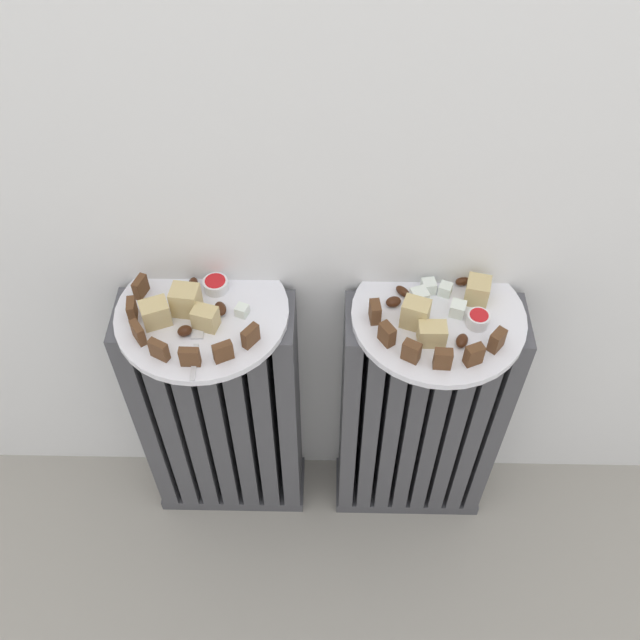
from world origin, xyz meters
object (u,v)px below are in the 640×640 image
Objects in this scene: plate_left at (202,313)px; jam_bowl_left at (216,284)px; radiator_left at (222,416)px; radiator_right at (418,419)px; fork at (196,349)px; plate_right at (438,316)px; jam_bowl_right at (478,319)px.

jam_bowl_left is (0.02, 0.05, 0.02)m from plate_left.
radiator_left and radiator_right have the same top height.
radiator_left is 0.39m from radiator_right.
plate_right is at bearing 11.97° from fork.
plate_left reaches higher than radiator_left.
jam_bowl_left is 0.44m from jam_bowl_right.
fork is at bearing -168.03° from plate_right.
jam_bowl_left is 0.41× the size of fork.
fork reaches higher than radiator_right.
jam_bowl_left reaches higher than radiator_right.
plate_right is 2.77× the size of fork.
jam_bowl_left is at bearing 82.39° from fork.
jam_bowl_right reaches higher than jam_bowl_left.
fork is (-0.45, -0.06, -0.01)m from jam_bowl_right.
plate_left is at bearing 90.79° from fork.
plate_left and plate_right have the same top height.
jam_bowl_right is at bearing -2.72° from radiator_left.
fork is at bearing -89.21° from radiator_left.
radiator_right is 0.31m from plate_right.
radiator_left is 5.80× the size of fork.
jam_bowl_left reaches higher than plate_right.
jam_bowl_right is at bearing -2.72° from plate_left.
jam_bowl_left reaches higher than plate_left.
radiator_left is 1.00× the size of radiator_right.
radiator_right is 16.44× the size of jam_bowl_right.
jam_bowl_right is at bearing -9.29° from jam_bowl_left.
jam_bowl_right is (0.45, -0.02, 0.33)m from radiator_left.
jam_bowl_right reaches higher than radiator_left.
radiator_right is 2.10× the size of plate_left.
jam_bowl_left reaches higher than fork.
radiator_left is at bearing 90.79° from fork.
jam_bowl_left is at bearing 172.46° from plate_right.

